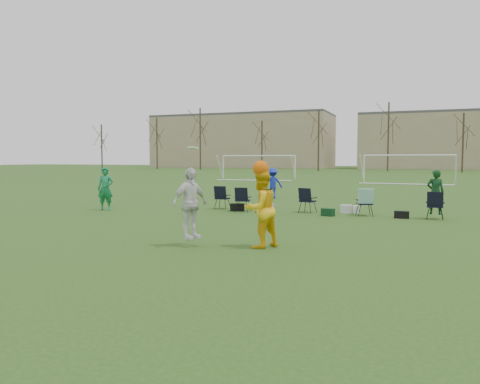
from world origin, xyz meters
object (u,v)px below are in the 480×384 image
at_px(fielder_green_near, 105,189).
at_px(goal_mid, 408,161).
at_px(center_contest, 234,206).
at_px(fielder_blue, 273,183).
at_px(goal_left, 258,161).

height_order(fielder_green_near, goal_mid, goal_mid).
height_order(fielder_green_near, center_contest, center_contest).
xyz_separation_m(fielder_blue, center_contest, (3.16, -13.56, 0.19)).
distance_m(fielder_green_near, goal_mid, 28.34).
xyz_separation_m(center_contest, goal_left, (-10.75, 33.62, 0.93)).
relative_size(center_contest, goal_left, 0.35).
height_order(fielder_green_near, fielder_blue, fielder_green_near).
distance_m(fielder_green_near, center_contest, 9.65).
xyz_separation_m(fielder_green_near, fielder_blue, (4.71, 7.98, -0.07)).
bearing_deg(goal_left, fielder_green_near, -89.14).
bearing_deg(goal_left, fielder_blue, -74.28).
height_order(goal_left, goal_mid, same).
bearing_deg(goal_left, goal_mid, -13.13).
bearing_deg(center_contest, fielder_green_near, 144.67).
xyz_separation_m(center_contest, goal_mid, (3.25, 31.62, 0.93)).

